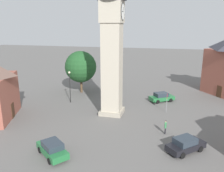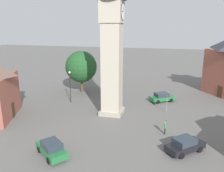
% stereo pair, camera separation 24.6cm
% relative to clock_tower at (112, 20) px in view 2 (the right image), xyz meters
% --- Properties ---
extents(ground_plane, '(200.00, 200.00, 0.00)m').
position_rel_clock_tower_xyz_m(ground_plane, '(-0.00, -0.00, -13.16)').
color(ground_plane, '#605E5B').
extents(clock_tower, '(3.85, 3.85, 22.45)m').
position_rel_clock_tower_xyz_m(clock_tower, '(0.00, 0.00, 0.00)').
color(clock_tower, '#A59C89').
rests_on(clock_tower, ground).
extents(car_blue_kerb, '(3.87, 4.29, 1.53)m').
position_rel_clock_tower_xyz_m(car_blue_kerb, '(12.36, -2.86, -12.39)').
color(car_blue_kerb, '#236B38').
rests_on(car_blue_kerb, ground).
extents(car_silver_kerb, '(3.69, 4.37, 1.53)m').
position_rel_clock_tower_xyz_m(car_silver_kerb, '(-7.31, 6.74, -12.39)').
color(car_silver_kerb, '#236B38').
rests_on(car_silver_kerb, ground).
extents(car_red_corner, '(4.05, 4.17, 1.53)m').
position_rel_clock_tower_xyz_m(car_red_corner, '(8.28, 9.83, -12.39)').
color(car_red_corner, black).
rests_on(car_red_corner, ground).
extents(pedestrian, '(0.56, 0.25, 1.69)m').
position_rel_clock_tower_xyz_m(pedestrian, '(4.78, 7.73, -12.15)').
color(pedestrian, black).
rests_on(pedestrian, ground).
extents(tree, '(5.86, 5.86, 7.89)m').
position_rel_clock_tower_xyz_m(tree, '(-9.06, -8.37, -8.21)').
color(tree, brown).
rests_on(tree, ground).
extents(lamp_post, '(0.36, 0.36, 5.26)m').
position_rel_clock_tower_xyz_m(lamp_post, '(-2.96, -7.88, -9.66)').
color(lamp_post, black).
rests_on(lamp_post, ground).
extents(road_sign, '(0.60, 0.07, 2.80)m').
position_rel_clock_tower_xyz_m(road_sign, '(-2.28, 7.65, -11.26)').
color(road_sign, gray).
rests_on(road_sign, ground).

